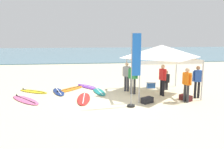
# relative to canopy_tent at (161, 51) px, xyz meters

# --- Properties ---
(ground_plane) EXTENTS (80.00, 80.00, 0.00)m
(ground_plane) POSITION_rel_canopy_tent_xyz_m (-2.55, -0.84, -2.39)
(ground_plane) COLOR beige
(sea) EXTENTS (80.00, 36.00, 0.10)m
(sea) POSITION_rel_canopy_tent_xyz_m (-2.55, 32.48, -2.34)
(sea) COLOR #568499
(sea) RESTS_ON ground
(canopy_tent) EXTENTS (3.35, 3.35, 2.75)m
(canopy_tent) POSITION_rel_canopy_tent_xyz_m (0.00, 0.00, 0.00)
(canopy_tent) COLOR #B7B7BC
(canopy_tent) RESTS_ON ground
(surfboard_navy) EXTENTS (1.06, 2.09, 0.19)m
(surfboard_navy) POSITION_rel_canopy_tent_xyz_m (-5.75, 0.99, -2.35)
(surfboard_navy) COLOR navy
(surfboard_navy) RESTS_ON ground
(surfboard_red) EXTENTS (0.78, 2.45, 0.19)m
(surfboard_red) POSITION_rel_canopy_tent_xyz_m (-4.30, -0.65, -2.35)
(surfboard_red) COLOR red
(surfboard_red) RESTS_ON ground
(surfboard_teal) EXTENTS (0.88, 2.11, 0.19)m
(surfboard_teal) POSITION_rel_canopy_tent_xyz_m (-3.41, 0.76, -2.35)
(surfboard_teal) COLOR #19847F
(surfboard_teal) RESTS_ON ground
(surfboard_yellow) EXTENTS (1.97, 1.55, 0.19)m
(surfboard_yellow) POSITION_rel_canopy_tent_xyz_m (-7.22, 1.27, -2.35)
(surfboard_yellow) COLOR yellow
(surfboard_yellow) RESTS_ON ground
(surfboard_pink) EXTENTS (2.04, 2.29, 0.19)m
(surfboard_pink) POSITION_rel_canopy_tent_xyz_m (-7.25, -0.52, -2.35)
(surfboard_pink) COLOR pink
(surfboard_pink) RESTS_ON ground
(surfboard_purple) EXTENTS (1.73, 2.21, 0.19)m
(surfboard_purple) POSITION_rel_canopy_tent_xyz_m (-4.00, 2.09, -2.35)
(surfboard_purple) COLOR purple
(surfboard_purple) RESTS_ON ground
(surfboard_orange) EXTENTS (2.03, 2.19, 0.19)m
(surfboard_orange) POSITION_rel_canopy_tent_xyz_m (-5.16, 1.52, -2.35)
(surfboard_orange) COLOR orange
(surfboard_orange) RESTS_ON ground
(person_red) EXTENTS (0.32, 0.53, 1.71)m
(person_red) POSITION_rel_canopy_tent_xyz_m (-0.05, -0.48, -1.40)
(person_red) COLOR black
(person_red) RESTS_ON ground
(person_blue) EXTENTS (0.55, 0.27, 1.71)m
(person_blue) POSITION_rel_canopy_tent_xyz_m (1.60, -1.18, -1.40)
(person_blue) COLOR black
(person_blue) RESTS_ON ground
(person_orange) EXTENTS (0.35, 0.51, 1.71)m
(person_orange) POSITION_rel_canopy_tent_xyz_m (0.71, -1.82, -1.40)
(person_orange) COLOR #2D2D33
(person_orange) RESTS_ON ground
(person_green) EXTENTS (0.51, 0.35, 1.71)m
(person_green) POSITION_rel_canopy_tent_xyz_m (-1.56, 0.06, -1.40)
(person_green) COLOR #2D2D33
(person_green) RESTS_ON ground
(person_grey) EXTENTS (0.46, 0.39, 1.71)m
(person_grey) POSITION_rel_canopy_tent_xyz_m (-1.77, 0.77, -1.40)
(person_grey) COLOR #383842
(person_grey) RESTS_ON ground
(person_black) EXTENTS (0.51, 0.34, 1.20)m
(person_black) POSITION_rel_canopy_tent_xyz_m (0.65, 0.78, -1.73)
(person_black) COLOR #2D2D33
(person_black) RESTS_ON ground
(banner_flag) EXTENTS (0.60, 0.36, 3.40)m
(banner_flag) POSITION_rel_canopy_tent_xyz_m (-2.03, -2.20, -0.82)
(banner_flag) COLOR #99999E
(banner_flag) RESTS_ON ground
(gear_bag_near_tent) EXTENTS (0.68, 0.57, 0.28)m
(gear_bag_near_tent) POSITION_rel_canopy_tent_xyz_m (-1.24, -1.72, -2.25)
(gear_bag_near_tent) COLOR #232328
(gear_bag_near_tent) RESTS_ON ground
(gear_bag_by_pole) EXTENTS (0.57, 0.68, 0.28)m
(gear_bag_by_pole) POSITION_rel_canopy_tent_xyz_m (0.82, -1.55, -2.25)
(gear_bag_by_pole) COLOR #4C1919
(gear_bag_by_pole) RESTS_ON ground
(cooler_box) EXTENTS (0.50, 0.36, 0.39)m
(cooler_box) POSITION_rel_canopy_tent_xyz_m (-0.09, 1.42, -2.19)
(cooler_box) COLOR #2D60B7
(cooler_box) RESTS_ON ground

